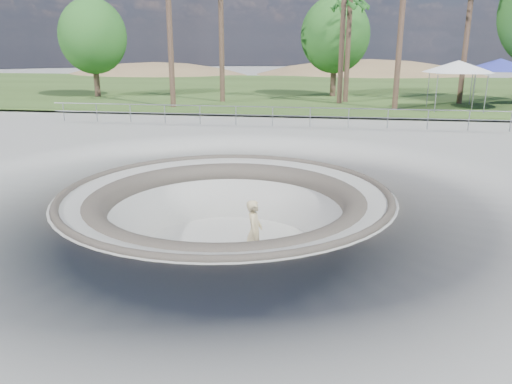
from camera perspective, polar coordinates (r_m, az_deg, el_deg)
ground at (r=15.51m, az=-3.44°, el=-0.04°), size 180.00×180.00×0.00m
skate_bowl at (r=16.13m, az=-3.33°, el=-6.27°), size 14.00×14.00×4.10m
grass_strip at (r=48.80m, az=5.08°, el=11.68°), size 180.00×36.00×0.12m
distant_hills at (r=72.60m, az=9.17°, el=7.42°), size 103.20×45.00×28.60m
safety_railing at (r=26.96m, az=1.91°, el=8.68°), size 25.00×0.06×1.03m
skateboard at (r=15.00m, az=-0.19°, el=-8.13°), size 0.80×0.49×0.08m
skater at (r=14.61m, az=-0.19°, el=-4.61°), size 0.47×0.71×1.94m
canopy_white at (r=34.81m, az=22.12°, el=13.14°), size 6.15×6.15×3.11m
canopy_blue at (r=36.87m, az=26.14°, el=12.93°), size 6.21×6.21×3.19m
palm_d at (r=37.77m, az=10.72°, el=20.57°), size 2.60×2.60×8.23m
bushy_tree_left at (r=42.74m, az=-18.16°, el=16.54°), size 5.29×4.81×7.64m
bushy_tree_mid at (r=41.52m, az=9.03°, el=17.29°), size 5.41×4.92×7.80m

